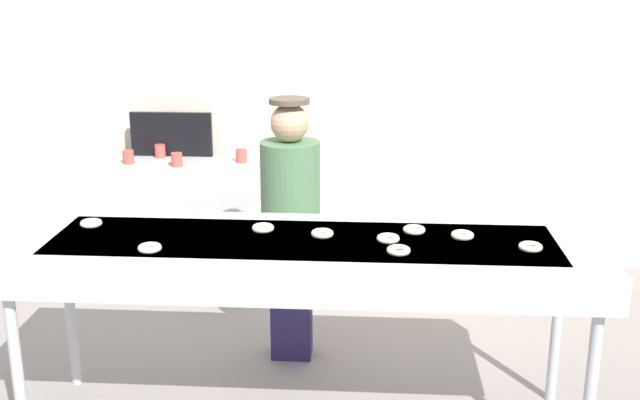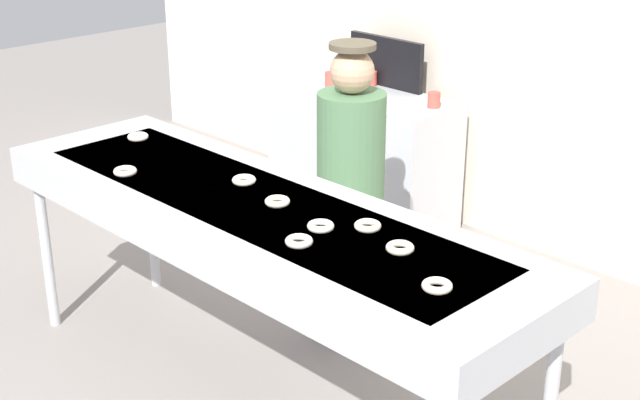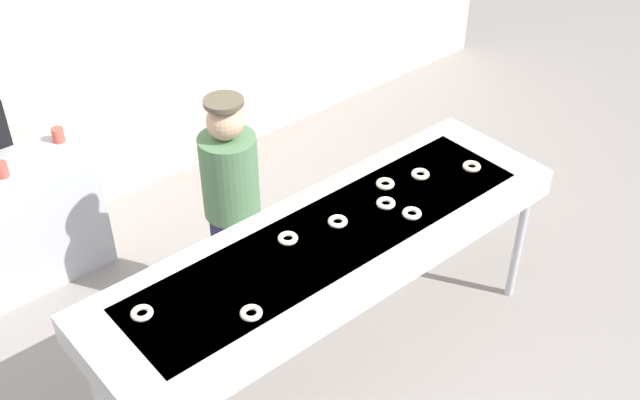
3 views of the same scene
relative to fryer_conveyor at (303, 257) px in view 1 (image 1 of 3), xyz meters
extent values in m
cube|color=beige|center=(0.00, 2.45, 0.74)|extent=(8.00, 0.12, 3.34)
cube|color=#B7BABF|center=(0.00, 0.00, 0.00)|extent=(2.86, 0.83, 0.18)
cube|color=slate|center=(0.00, 0.00, 0.05)|extent=(2.43, 0.58, 0.08)
cylinder|color=#B7BABF|center=(-1.33, -0.34, -0.51)|extent=(0.06, 0.06, 0.84)
cylinder|color=#B7BABF|center=(1.33, -0.34, -0.51)|extent=(0.06, 0.06, 0.84)
cylinder|color=#B7BABF|center=(-1.33, 0.34, -0.51)|extent=(0.06, 0.06, 0.84)
cylinder|color=#B7BABF|center=(1.33, 0.34, -0.51)|extent=(0.06, 0.06, 0.84)
torus|color=#EBECC6|center=(0.09, 0.05, 0.10)|extent=(0.14, 0.14, 0.03)
torus|color=#FCE9CC|center=(1.07, -0.07, 0.10)|extent=(0.16, 0.16, 0.03)
torus|color=white|center=(0.41, 0.00, 0.10)|extent=(0.16, 0.16, 0.03)
torus|color=#FDF4CA|center=(-0.21, 0.12, 0.10)|extent=(0.13, 0.13, 0.03)
torus|color=#FAE9CF|center=(-1.09, 0.13, 0.10)|extent=(0.13, 0.13, 0.03)
torus|color=#EFE7C2|center=(0.77, 0.07, 0.10)|extent=(0.14, 0.14, 0.03)
torus|color=#F6EDC5|center=(0.54, 0.14, 0.10)|extent=(0.15, 0.15, 0.03)
torus|color=#EFE3CF|center=(0.46, -0.16, 0.10)|extent=(0.14, 0.14, 0.03)
torus|color=#F0E1CA|center=(-0.69, -0.21, 0.10)|extent=(0.13, 0.13, 0.03)
cube|color=#261E4B|center=(-0.14, 0.76, -0.53)|extent=(0.24, 0.18, 0.81)
cylinder|color=#4C724C|center=(-0.14, 0.76, 0.14)|extent=(0.34, 0.34, 0.53)
sphere|color=tan|center=(-0.14, 0.76, 0.51)|extent=(0.22, 0.22, 0.22)
cylinder|color=brown|center=(-0.14, 0.76, 0.64)|extent=(0.23, 0.23, 0.03)
cube|color=#B7BABF|center=(-1.20, 2.00, -0.48)|extent=(1.34, 0.55, 0.90)
cylinder|color=#CC4C3F|center=(-1.09, 1.89, 0.02)|extent=(0.08, 0.08, 0.10)
cylinder|color=#CC4C3F|center=(-1.47, 1.95, 0.02)|extent=(0.08, 0.08, 0.10)
cylinder|color=#CC4C3F|center=(-0.64, 2.04, 0.02)|extent=(0.08, 0.08, 0.10)
cylinder|color=#CC4C3F|center=(-1.28, 2.16, 0.02)|extent=(0.08, 0.08, 0.10)
cube|color=black|center=(-1.20, 2.22, 0.14)|extent=(0.63, 0.04, 0.34)
camera|label=1|loc=(0.32, -3.52, 1.33)|focal=43.45mm
camera|label=2|loc=(2.79, -2.35, 1.58)|focal=50.66mm
camera|label=3|loc=(-2.16, -2.43, 2.76)|focal=43.40mm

